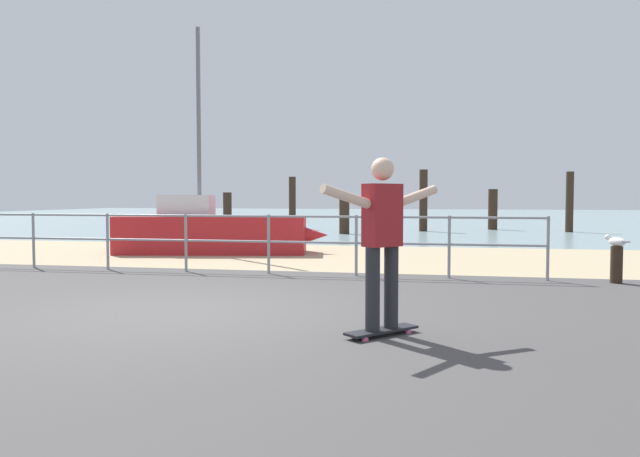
# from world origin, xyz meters

# --- Properties ---
(ground_plane) EXTENTS (24.00, 10.00, 0.04)m
(ground_plane) POSITION_xyz_m (0.00, -1.00, 0.00)
(ground_plane) COLOR #474444
(ground_plane) RESTS_ON ground
(beach_strip) EXTENTS (24.00, 6.00, 0.04)m
(beach_strip) POSITION_xyz_m (0.00, 7.00, 0.00)
(beach_strip) COLOR tan
(beach_strip) RESTS_ON ground
(sea_surface) EXTENTS (72.00, 50.00, 0.04)m
(sea_surface) POSITION_xyz_m (0.00, 35.00, 0.00)
(sea_surface) COLOR #849EA3
(sea_surface) RESTS_ON ground
(railing_fence) EXTENTS (10.82, 0.05, 1.05)m
(railing_fence) POSITION_xyz_m (-0.81, 3.60, 0.70)
(railing_fence) COLOR gray
(railing_fence) RESTS_ON ground
(sailboat) EXTENTS (5.06, 2.18, 5.31)m
(sailboat) POSITION_xyz_m (-2.32, 7.17, 0.52)
(sailboat) COLOR #B21E23
(sailboat) RESTS_ON ground
(skateboard) EXTENTS (0.68, 0.73, 0.08)m
(skateboard) POSITION_xyz_m (2.40, -0.86, 0.07)
(skateboard) COLOR black
(skateboard) RESTS_ON ground
(skateboarder) EXTENTS (1.03, 1.14, 1.65)m
(skateboarder) POSITION_xyz_m (2.40, -0.86, 1.02)
(skateboarder) COLOR #26262B
(skateboarder) RESTS_ON skateboard
(bollard_short) EXTENTS (0.18, 0.18, 0.59)m
(bollard_short) POSITION_xyz_m (5.58, 3.54, 0.30)
(bollard_short) COLOR #332319
(bollard_short) RESTS_ON ground
(seagull) EXTENTS (0.29, 0.44, 0.18)m
(seagull) POSITION_xyz_m (5.57, 3.55, 0.67)
(seagull) COLOR white
(seagull) RESTS_ON bollard_short
(groyne_post_0) EXTENTS (0.36, 0.36, 1.53)m
(groyne_post_0) POSITION_xyz_m (-6.09, 18.06, 0.77)
(groyne_post_0) COLOR #332319
(groyne_post_0) RESTS_ON ground
(groyne_post_1) EXTENTS (0.29, 0.29, 2.18)m
(groyne_post_1) POSITION_xyz_m (-3.37, 18.45, 1.09)
(groyne_post_1) COLOR #332319
(groyne_post_1) RESTS_ON ground
(groyne_post_2) EXTENTS (0.37, 0.37, 1.45)m
(groyne_post_2) POSITION_xyz_m (-0.66, 15.33, 0.73)
(groyne_post_2) COLOR #332319
(groyne_post_2) RESTS_ON ground
(groyne_post_3) EXTENTS (0.32, 0.32, 2.40)m
(groyne_post_3) POSITION_xyz_m (2.06, 17.60, 1.20)
(groyne_post_3) COLOR #332319
(groyne_post_3) RESTS_ON ground
(groyne_post_4) EXTENTS (0.37, 0.37, 1.66)m
(groyne_post_4) POSITION_xyz_m (4.77, 19.40, 0.83)
(groyne_post_4) COLOR #332319
(groyne_post_4) RESTS_ON ground
(groyne_post_5) EXTENTS (0.28, 0.28, 2.30)m
(groyne_post_5) POSITION_xyz_m (7.49, 18.16, 1.15)
(groyne_post_5) COLOR #332319
(groyne_post_5) RESTS_ON ground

